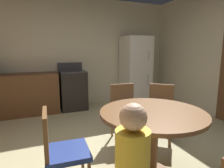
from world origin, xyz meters
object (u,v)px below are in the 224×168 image
oven_range (73,90)px  chair_west (60,149)px  refrigerator (135,70)px  chair_north (124,108)px  chair_northeast (160,109)px  dining_table (152,125)px

oven_range → chair_west: (-0.66, -2.82, 0.03)m
refrigerator → chair_north: 2.26m
refrigerator → chair_north: bearing=-123.6°
chair_north → chair_northeast: same height
chair_north → refrigerator: bearing=154.3°
refrigerator → dining_table: size_ratio=1.55×
oven_range → chair_northeast: oven_range is taller
chair_west → chair_northeast: size_ratio=1.00×
refrigerator → oven_range: bearing=178.2°
refrigerator → chair_northeast: size_ratio=2.02×
chair_north → chair_northeast: 0.56m
refrigerator → chair_west: size_ratio=2.02×
oven_range → refrigerator: 1.73m
dining_table → chair_west: (-0.97, 0.06, -0.10)m
refrigerator → chair_west: refrigerator is taller
oven_range → chair_north: (0.45, -1.91, 0.03)m
chair_west → chair_north: same height
oven_range → dining_table: 2.89m
refrigerator → chair_west: 3.64m
dining_table → chair_north: chair_north is taller
refrigerator → chair_northeast: bearing=-109.0°
chair_west → chair_northeast: bearing=25.9°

